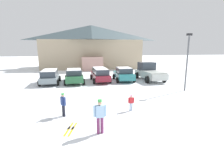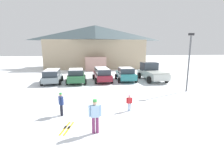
{
  "view_description": "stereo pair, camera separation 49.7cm",
  "coord_description": "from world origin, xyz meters",
  "px_view_note": "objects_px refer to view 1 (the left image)",
  "views": [
    {
      "loc": [
        -2.38,
        -5.03,
        4.01
      ],
      "look_at": [
        0.09,
        8.9,
        1.04
      ],
      "focal_mm": 28.0,
      "sensor_mm": 36.0,
      "label": 1
    },
    {
      "loc": [
        -1.89,
        -5.11,
        4.01
      ],
      "look_at": [
        0.09,
        8.9,
        1.04
      ],
      "focal_mm": 28.0,
      "sensor_mm": 36.0,
      "label": 2
    }
  ],
  "objects_px": {
    "lamp_post": "(187,59)",
    "ski_lodge": "(91,46)",
    "pickup_truck": "(149,72)",
    "skier_adult_in_blue_parka": "(100,115)",
    "parked_teal_hatchback": "(124,74)",
    "parked_grey_wagon": "(50,76)",
    "parked_maroon_van": "(100,74)",
    "pair_of_skis": "(71,129)",
    "parked_green_coupe": "(74,76)",
    "skier_child_in_red_jacket": "(131,102)",
    "skier_teen_in_navy_coat": "(63,103)"
  },
  "relations": [
    {
      "from": "parked_green_coupe",
      "to": "skier_child_in_red_jacket",
      "type": "bearing_deg",
      "value": -68.88
    },
    {
      "from": "ski_lodge",
      "to": "lamp_post",
      "type": "relative_size",
      "value": 3.72
    },
    {
      "from": "parked_maroon_van",
      "to": "skier_teen_in_navy_coat",
      "type": "height_order",
      "value": "parked_maroon_van"
    },
    {
      "from": "parked_grey_wagon",
      "to": "parked_maroon_van",
      "type": "xyz_separation_m",
      "value": [
        5.72,
        0.34,
        0.03
      ]
    },
    {
      "from": "skier_child_in_red_jacket",
      "to": "pair_of_skis",
      "type": "distance_m",
      "value": 4.23
    },
    {
      "from": "parked_teal_hatchback",
      "to": "lamp_post",
      "type": "distance_m",
      "value": 7.7
    },
    {
      "from": "ski_lodge",
      "to": "skier_adult_in_blue_parka",
      "type": "height_order",
      "value": "ski_lodge"
    },
    {
      "from": "skier_teen_in_navy_coat",
      "to": "lamp_post",
      "type": "distance_m",
      "value": 11.78
    },
    {
      "from": "parked_grey_wagon",
      "to": "parked_maroon_van",
      "type": "relative_size",
      "value": 0.87
    },
    {
      "from": "parked_grey_wagon",
      "to": "lamp_post",
      "type": "relative_size",
      "value": 0.8
    },
    {
      "from": "pickup_truck",
      "to": "skier_child_in_red_jacket",
      "type": "xyz_separation_m",
      "value": [
        -5.27,
        -10.14,
        -0.4
      ]
    },
    {
      "from": "pickup_truck",
      "to": "ski_lodge",
      "type": "bearing_deg",
      "value": 111.78
    },
    {
      "from": "pickup_truck",
      "to": "skier_teen_in_navy_coat",
      "type": "distance_m",
      "value": 14.01
    },
    {
      "from": "lamp_post",
      "to": "skier_adult_in_blue_parka",
      "type": "bearing_deg",
      "value": -141.7
    },
    {
      "from": "parked_grey_wagon",
      "to": "parked_teal_hatchback",
      "type": "distance_m",
      "value": 8.58
    },
    {
      "from": "pickup_truck",
      "to": "skier_adult_in_blue_parka",
      "type": "xyz_separation_m",
      "value": [
        -7.56,
        -12.81,
        -0.05
      ]
    },
    {
      "from": "pickup_truck",
      "to": "lamp_post",
      "type": "relative_size",
      "value": 1.03
    },
    {
      "from": "pair_of_skis",
      "to": "pickup_truck",
      "type": "bearing_deg",
      "value": 53.52
    },
    {
      "from": "parked_grey_wagon",
      "to": "skier_child_in_red_jacket",
      "type": "relative_size",
      "value": 3.98
    },
    {
      "from": "parked_maroon_van",
      "to": "lamp_post",
      "type": "xyz_separation_m",
      "value": [
        7.35,
        -6.02,
        2.08
      ]
    },
    {
      "from": "skier_teen_in_navy_coat",
      "to": "pair_of_skis",
      "type": "bearing_deg",
      "value": -74.48
    },
    {
      "from": "pickup_truck",
      "to": "lamp_post",
      "type": "height_order",
      "value": "lamp_post"
    },
    {
      "from": "skier_child_in_red_jacket",
      "to": "skier_teen_in_navy_coat",
      "type": "bearing_deg",
      "value": -177.44
    },
    {
      "from": "skier_child_in_red_jacket",
      "to": "lamp_post",
      "type": "bearing_deg",
      "value": 33.34
    },
    {
      "from": "parked_teal_hatchback",
      "to": "pair_of_skis",
      "type": "distance_m",
      "value": 13.42
    },
    {
      "from": "pair_of_skis",
      "to": "lamp_post",
      "type": "xyz_separation_m",
      "value": [
        10.18,
        6.25,
        2.94
      ]
    },
    {
      "from": "parked_maroon_van",
      "to": "skier_adult_in_blue_parka",
      "type": "relative_size",
      "value": 2.87
    },
    {
      "from": "parked_maroon_van",
      "to": "pair_of_skis",
      "type": "xyz_separation_m",
      "value": [
        -2.84,
        -12.27,
        -0.85
      ]
    },
    {
      "from": "skier_child_in_red_jacket",
      "to": "skier_teen_in_navy_coat",
      "type": "height_order",
      "value": "skier_teen_in_navy_coat"
    },
    {
      "from": "lamp_post",
      "to": "ski_lodge",
      "type": "bearing_deg",
      "value": 109.12
    },
    {
      "from": "skier_child_in_red_jacket",
      "to": "skier_teen_in_navy_coat",
      "type": "distance_m",
      "value": 4.2
    },
    {
      "from": "parked_teal_hatchback",
      "to": "skier_child_in_red_jacket",
      "type": "relative_size",
      "value": 3.94
    },
    {
      "from": "parked_maroon_van",
      "to": "skier_child_in_red_jacket",
      "type": "relative_size",
      "value": 4.57
    },
    {
      "from": "pickup_truck",
      "to": "skier_teen_in_navy_coat",
      "type": "relative_size",
      "value": 3.83
    },
    {
      "from": "parked_green_coupe",
      "to": "parked_grey_wagon",
      "type": "bearing_deg",
      "value": -176.94
    },
    {
      "from": "parked_maroon_van",
      "to": "skier_adult_in_blue_parka",
      "type": "height_order",
      "value": "skier_adult_in_blue_parka"
    },
    {
      "from": "parked_maroon_van",
      "to": "pair_of_skis",
      "type": "height_order",
      "value": "parked_maroon_van"
    },
    {
      "from": "parked_maroon_van",
      "to": "ski_lodge",
      "type": "bearing_deg",
      "value": 90.08
    },
    {
      "from": "parked_teal_hatchback",
      "to": "parked_green_coupe",
      "type": "bearing_deg",
      "value": -179.5
    },
    {
      "from": "ski_lodge",
      "to": "parked_maroon_van",
      "type": "xyz_separation_m",
      "value": [
        0.02,
        -15.24,
        -3.32
      ]
    },
    {
      "from": "parked_teal_hatchback",
      "to": "parked_maroon_van",
      "type": "bearing_deg",
      "value": 177.14
    },
    {
      "from": "pickup_truck",
      "to": "parked_teal_hatchback",
      "type": "bearing_deg",
      "value": 179.84
    },
    {
      "from": "ski_lodge",
      "to": "skier_teen_in_navy_coat",
      "type": "distance_m",
      "value": 26.15
    },
    {
      "from": "ski_lodge",
      "to": "parked_grey_wagon",
      "type": "bearing_deg",
      "value": -110.09
    },
    {
      "from": "parked_grey_wagon",
      "to": "pair_of_skis",
      "type": "bearing_deg",
      "value": -76.43
    },
    {
      "from": "skier_child_in_red_jacket",
      "to": "skier_adult_in_blue_parka",
      "type": "relative_size",
      "value": 0.63
    },
    {
      "from": "parked_teal_hatchback",
      "to": "skier_child_in_red_jacket",
      "type": "bearing_deg",
      "value": -101.18
    },
    {
      "from": "lamp_post",
      "to": "parked_teal_hatchback",
      "type": "bearing_deg",
      "value": 127.34
    },
    {
      "from": "ski_lodge",
      "to": "lamp_post",
      "type": "distance_m",
      "value": 22.53
    },
    {
      "from": "parked_grey_wagon",
      "to": "skier_adult_in_blue_parka",
      "type": "relative_size",
      "value": 2.5
    }
  ]
}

